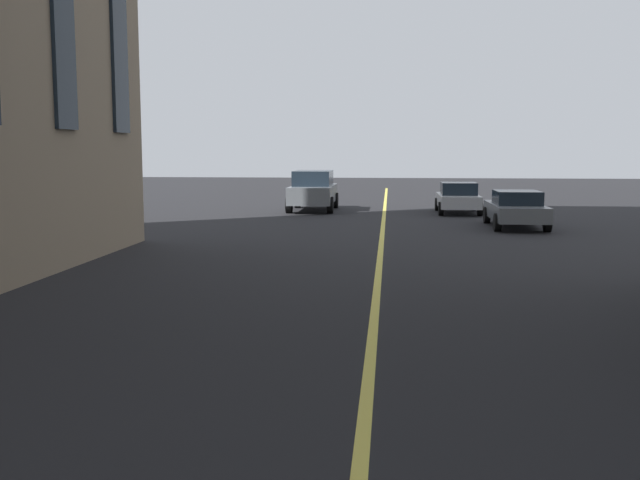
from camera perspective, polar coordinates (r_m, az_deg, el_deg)
name	(u,v)px	position (r m, az deg, el deg)	size (l,w,h in m)	color
lane_centre_line	(377,289)	(15.46, 4.40, -3.78)	(80.00, 0.16, 0.01)	#D8C64C
car_silver_mid	(458,198)	(34.10, 10.57, 3.20)	(3.90, 1.89, 1.40)	#B7BABF
car_grey_near	(516,209)	(28.37, 14.83, 2.35)	(4.40, 1.95, 1.37)	slate
car_grey_far	(313,190)	(35.05, -0.53, 3.86)	(4.70, 2.14, 1.88)	slate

